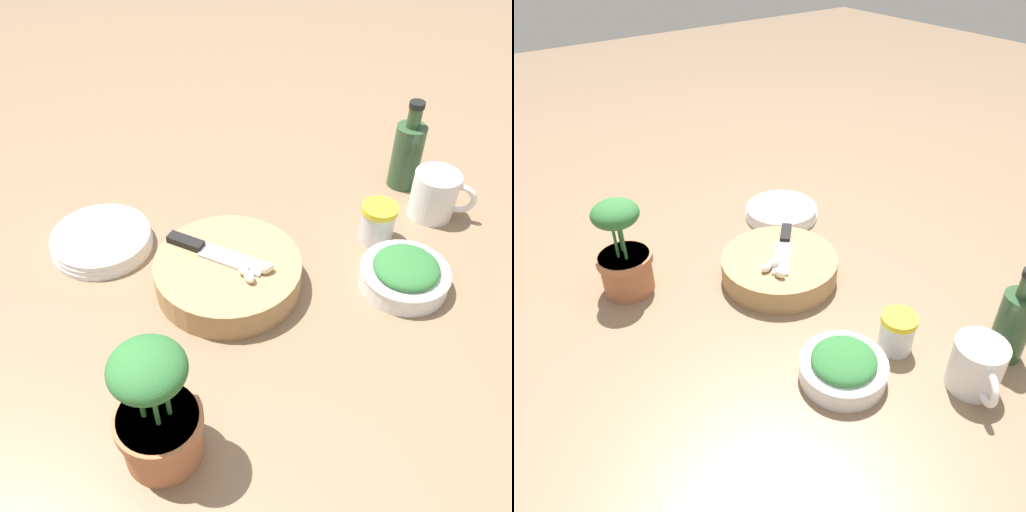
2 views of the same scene
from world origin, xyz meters
TOP-DOWN VIEW (x-y plane):
  - ground_plane at (0.00, 0.00)m, footprint 5.00×5.00m
  - cutting_board at (0.10, -0.03)m, footprint 0.25×0.25m
  - chef_knife at (0.12, -0.06)m, footprint 0.15×0.14m
  - garlic_cloves at (0.06, 0.02)m, footprint 0.06×0.05m
  - herb_bowl at (-0.19, 0.06)m, footprint 0.15×0.15m
  - spice_jar at (-0.20, -0.07)m, footprint 0.07×0.07m
  - coffee_mug at (-0.34, -0.10)m, footprint 0.11×0.09m
  - plate_stack at (0.30, -0.19)m, footprint 0.19×0.19m
  - oil_bottle at (-0.33, -0.21)m, footprint 0.06×0.06m
  - potted_herb at (0.25, 0.25)m, footprint 0.11×0.11m

SIDE VIEW (x-z plane):
  - ground_plane at x=0.00m, z-range 0.00..0.00m
  - plate_stack at x=0.30m, z-range 0.00..0.03m
  - cutting_board at x=0.10m, z-range 0.00..0.05m
  - herb_bowl at x=-0.19m, z-range 0.00..0.06m
  - spice_jar at x=-0.20m, z-range 0.00..0.08m
  - coffee_mug at x=-0.34m, z-range 0.00..0.09m
  - chef_knife at x=0.12m, z-range 0.05..0.06m
  - garlic_cloves at x=0.06m, z-range 0.05..0.07m
  - oil_bottle at x=-0.33m, z-range -0.02..0.17m
  - potted_herb at x=0.25m, z-range -0.02..0.19m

